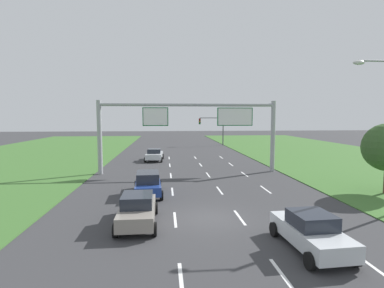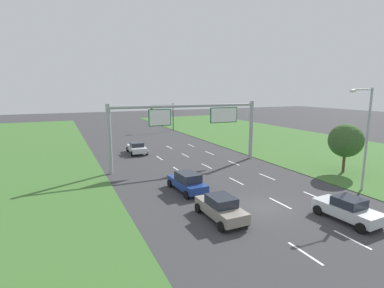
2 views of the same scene
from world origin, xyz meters
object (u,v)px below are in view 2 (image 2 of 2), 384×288
Objects in this scene: sign_gantry at (190,122)px; roadside_tree_near at (346,140)px; car_lead_silver at (221,208)px; car_far_ahead at (137,148)px; traffic_light_mast at (164,112)px; car_mid_lane at (348,209)px; car_near_red at (187,182)px; street_lamp at (365,131)px.

sign_gantry is 3.44× the size of roadside_tree_near.
roadside_tree_near is at bearing 14.39° from car_lead_silver.
car_far_ahead is at bearing 133.28° from roadside_tree_near.
traffic_light_mast is at bearing 75.14° from car_lead_silver.
car_mid_lane is 0.85× the size of roadside_tree_near.
sign_gantry reaches higher than traffic_light_mast.
car_lead_silver is 0.85× the size of roadside_tree_near.
car_near_red is 14.96m from street_lamp.
roadside_tree_near is (6.37, -36.94, -0.54)m from traffic_light_mast.
car_mid_lane reaches higher than car_far_ahead.
street_lamp is (13.24, -22.33, 4.33)m from car_far_ahead.
car_lead_silver is at bearing -106.07° from sign_gantry.
sign_gantry is at bearing 73.31° from car_lead_silver.
car_far_ahead is at bearing -118.77° from traffic_light_mast.
car_near_red is at bearing 87.58° from car_lead_silver.
car_lead_silver is 13.97m from street_lamp.
roadside_tree_near is at bearing -7.92° from car_near_red.
car_mid_lane is at bearing -56.25° from car_near_red.
car_mid_lane is 18.18m from sign_gantry.
car_mid_lane is 26.97m from car_far_ahead.
car_mid_lane is at bearing -94.07° from traffic_light_mast.
car_far_ahead is 26.32m from street_lamp.
car_far_ahead is (0.05, 22.41, -0.04)m from car_lead_silver.
car_mid_lane is at bearing -139.79° from roadside_tree_near.
car_far_ahead is at bearing 114.60° from sign_gantry.
roadside_tree_near reaches higher than car_far_ahead.
car_far_ahead is at bearing 120.67° from street_lamp.
car_lead_silver is 22.41m from car_far_ahead.
car_near_red is 16.52m from car_far_ahead.
car_near_red is 0.26× the size of sign_gantry.
roadside_tree_near is (9.58, 8.09, 2.55)m from car_mid_lane.
roadside_tree_near is at bearing -44.36° from car_far_ahead.
street_lamp is (9.31, -13.74, 0.20)m from sign_gantry.
car_lead_silver is (-0.18, -5.89, -0.03)m from car_near_red.
car_lead_silver is 0.98× the size of car_far_ahead.
street_lamp is (2.78, -41.39, 1.21)m from traffic_light_mast.
car_lead_silver is at bearing -87.77° from car_far_ahead.
car_near_red is 5.89m from car_lead_silver.
car_lead_silver reaches higher than car_mid_lane.
sign_gantry is (3.98, 13.83, 4.09)m from car_lead_silver.
sign_gantry reaches higher than car_far_ahead.
roadside_tree_near is (16.70, -1.36, 2.51)m from car_near_red.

